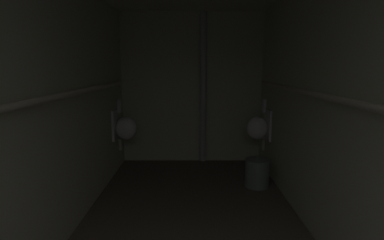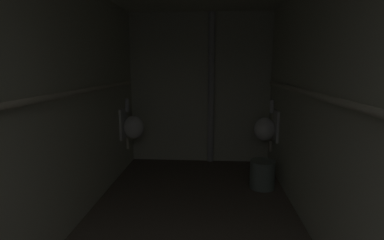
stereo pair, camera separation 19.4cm
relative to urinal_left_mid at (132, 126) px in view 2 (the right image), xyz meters
The scene contains 9 objects.
wall_left 1.84m from the urinal_left_mid, 95.78° to the right, with size 0.06×4.70×2.37m, color beige.
wall_right 2.79m from the urinal_left_mid, 39.65° to the right, with size 0.06×4.70×2.37m, color beige.
wall_back 1.23m from the urinal_left_mid, 30.40° to the left, with size 2.35×0.06×2.37m, color beige.
urinal_left_mid is the anchor object (origin of this frame).
urinal_right_mid 1.94m from the urinal_left_mid, ahead, with size 0.32×0.30×0.76m.
supply_pipe_left 1.85m from the urinal_left_mid, 92.88° to the right, with size 0.06×3.94×0.06m.
supply_pipe_right 2.75m from the urinal_left_mid, 40.82° to the right, with size 0.06×3.95×0.06m.
standpipe_back_wall 1.34m from the urinal_left_mid, 21.78° to the left, with size 0.10×0.10×2.32m, color #B2B2B2.
waste_bin 1.96m from the urinal_left_mid, 16.34° to the right, with size 0.32×0.32×0.36m, color slate.
Camera 2 is at (0.20, -0.16, 1.54)m, focal length 27.76 mm.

